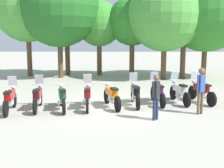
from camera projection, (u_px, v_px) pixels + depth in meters
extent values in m
plane|color=#ADA899|center=(112.00, 106.00, 12.87)|extent=(80.00, 80.00, 0.00)
cylinder|color=black|center=(14.00, 100.00, 12.70)|extent=(0.18, 0.65, 0.64)
cylinder|color=black|center=(6.00, 109.00, 11.18)|extent=(0.18, 0.65, 0.64)
cube|color=silver|center=(14.00, 92.00, 12.65)|extent=(0.17, 0.37, 0.04)
cube|color=red|center=(10.00, 95.00, 11.93)|extent=(0.38, 0.98, 0.30)
cube|color=silver|center=(10.00, 102.00, 11.93)|extent=(0.27, 0.43, 0.24)
cube|color=black|center=(7.00, 92.00, 11.51)|extent=(0.30, 0.47, 0.08)
cylinder|color=silver|center=(13.00, 93.00, 12.56)|extent=(0.08, 0.23, 0.64)
cylinder|color=silver|center=(12.00, 86.00, 12.42)|extent=(0.62, 0.12, 0.04)
sphere|color=silver|center=(13.00, 88.00, 12.57)|extent=(0.18, 0.18, 0.16)
cylinder|color=silver|center=(4.00, 105.00, 11.63)|extent=(0.16, 0.70, 0.07)
cube|color=silver|center=(12.00, 81.00, 12.44)|extent=(0.37, 0.18, 0.39)
cylinder|color=black|center=(40.00, 98.00, 13.06)|extent=(0.17, 0.65, 0.64)
cylinder|color=black|center=(35.00, 106.00, 11.54)|extent=(0.17, 0.65, 0.64)
cube|color=silver|center=(40.00, 90.00, 13.01)|extent=(0.16, 0.37, 0.04)
cube|color=maroon|center=(38.00, 93.00, 12.29)|extent=(0.37, 0.97, 0.30)
cube|color=silver|center=(38.00, 100.00, 12.29)|extent=(0.26, 0.42, 0.24)
cube|color=black|center=(36.00, 91.00, 11.87)|extent=(0.29, 0.46, 0.08)
cylinder|color=silver|center=(40.00, 91.00, 12.92)|extent=(0.08, 0.23, 0.64)
cylinder|color=silver|center=(39.00, 84.00, 12.78)|extent=(0.62, 0.11, 0.04)
sphere|color=silver|center=(40.00, 86.00, 12.93)|extent=(0.18, 0.18, 0.16)
cylinder|color=silver|center=(33.00, 103.00, 11.99)|extent=(0.15, 0.70, 0.07)
cube|color=silver|center=(39.00, 79.00, 12.80)|extent=(0.37, 0.17, 0.39)
cylinder|color=black|center=(61.00, 98.00, 13.03)|extent=(0.25, 0.65, 0.64)
cylinder|color=black|center=(64.00, 106.00, 11.54)|extent=(0.25, 0.65, 0.64)
cube|color=silver|center=(61.00, 91.00, 12.97)|extent=(0.20, 0.38, 0.04)
cube|color=#1E6033|center=(62.00, 93.00, 12.27)|extent=(0.48, 0.98, 0.30)
cube|color=silver|center=(62.00, 100.00, 12.27)|extent=(0.31, 0.44, 0.24)
cube|color=black|center=(63.00, 91.00, 11.86)|extent=(0.34, 0.48, 0.08)
cylinder|color=silver|center=(61.00, 91.00, 12.89)|extent=(0.10, 0.23, 0.64)
cylinder|color=silver|center=(61.00, 84.00, 12.75)|extent=(0.61, 0.18, 0.04)
sphere|color=silver|center=(61.00, 86.00, 12.89)|extent=(0.19, 0.19, 0.16)
cylinder|color=silver|center=(59.00, 103.00, 11.95)|extent=(0.24, 0.70, 0.07)
cylinder|color=black|center=(88.00, 97.00, 13.27)|extent=(0.15, 0.65, 0.64)
cylinder|color=black|center=(87.00, 105.00, 11.75)|extent=(0.15, 0.65, 0.64)
cube|color=silver|center=(88.00, 89.00, 13.22)|extent=(0.15, 0.37, 0.04)
cube|color=red|center=(87.00, 92.00, 12.50)|extent=(0.33, 0.97, 0.30)
cube|color=silver|center=(88.00, 99.00, 12.50)|extent=(0.25, 0.42, 0.24)
cube|color=black|center=(87.00, 90.00, 12.08)|extent=(0.27, 0.46, 0.08)
cylinder|color=silver|center=(88.00, 90.00, 13.13)|extent=(0.07, 0.23, 0.64)
cylinder|color=silver|center=(88.00, 83.00, 12.99)|extent=(0.62, 0.08, 0.04)
sphere|color=silver|center=(88.00, 85.00, 13.14)|extent=(0.17, 0.17, 0.16)
cylinder|color=silver|center=(84.00, 102.00, 12.20)|extent=(0.12, 0.70, 0.07)
cube|color=silver|center=(88.00, 78.00, 13.01)|extent=(0.37, 0.16, 0.39)
cylinder|color=black|center=(107.00, 96.00, 13.41)|extent=(0.29, 0.64, 0.64)
cylinder|color=black|center=(118.00, 104.00, 11.95)|extent=(0.29, 0.64, 0.64)
cube|color=silver|center=(107.00, 89.00, 13.35)|extent=(0.23, 0.38, 0.04)
cube|color=orange|center=(111.00, 92.00, 12.67)|extent=(0.54, 0.98, 0.30)
cube|color=silver|center=(112.00, 98.00, 12.66)|extent=(0.33, 0.45, 0.24)
cube|color=black|center=(114.00, 89.00, 12.26)|extent=(0.36, 0.49, 0.08)
cylinder|color=silver|center=(107.00, 90.00, 13.27)|extent=(0.12, 0.23, 0.64)
cylinder|color=silver|center=(108.00, 83.00, 13.13)|extent=(0.60, 0.23, 0.04)
sphere|color=silver|center=(107.00, 85.00, 13.27)|extent=(0.20, 0.20, 0.16)
cylinder|color=silver|center=(110.00, 101.00, 12.34)|extent=(0.28, 0.69, 0.07)
cylinder|color=black|center=(133.00, 95.00, 13.79)|extent=(0.15, 0.65, 0.64)
cylinder|color=black|center=(138.00, 102.00, 12.26)|extent=(0.15, 0.65, 0.64)
cube|color=silver|center=(133.00, 87.00, 13.73)|extent=(0.15, 0.37, 0.04)
cube|color=black|center=(135.00, 90.00, 13.02)|extent=(0.34, 0.97, 0.30)
cube|color=silver|center=(135.00, 96.00, 13.01)|extent=(0.25, 0.42, 0.24)
cube|color=black|center=(137.00, 87.00, 12.59)|extent=(0.27, 0.46, 0.08)
cylinder|color=silver|center=(133.00, 88.00, 13.65)|extent=(0.07, 0.23, 0.64)
cylinder|color=silver|center=(133.00, 81.00, 13.50)|extent=(0.62, 0.09, 0.04)
sphere|color=silver|center=(133.00, 83.00, 13.65)|extent=(0.17, 0.17, 0.16)
cylinder|color=silver|center=(133.00, 99.00, 12.72)|extent=(0.13, 0.70, 0.07)
cube|color=silver|center=(133.00, 77.00, 13.53)|extent=(0.37, 0.16, 0.39)
cylinder|color=black|center=(153.00, 93.00, 14.06)|extent=(0.18, 0.65, 0.64)
cylinder|color=black|center=(163.00, 101.00, 12.55)|extent=(0.18, 0.65, 0.64)
cube|color=silver|center=(153.00, 86.00, 14.01)|extent=(0.17, 0.37, 0.04)
cube|color=#59196B|center=(157.00, 89.00, 13.30)|extent=(0.38, 0.98, 0.30)
cube|color=silver|center=(158.00, 95.00, 13.29)|extent=(0.27, 0.43, 0.24)
cube|color=black|center=(160.00, 86.00, 12.87)|extent=(0.30, 0.47, 0.08)
cylinder|color=silver|center=(154.00, 87.00, 13.92)|extent=(0.08, 0.23, 0.64)
cylinder|color=silver|center=(154.00, 80.00, 13.78)|extent=(0.62, 0.12, 0.04)
sphere|color=silver|center=(154.00, 83.00, 13.93)|extent=(0.18, 0.18, 0.16)
cylinder|color=silver|center=(156.00, 98.00, 12.99)|extent=(0.16, 0.70, 0.07)
cube|color=silver|center=(154.00, 76.00, 13.81)|extent=(0.37, 0.18, 0.39)
cylinder|color=black|center=(173.00, 93.00, 14.22)|extent=(0.22, 0.65, 0.64)
cylinder|color=black|center=(187.00, 100.00, 12.71)|extent=(0.22, 0.65, 0.64)
cube|color=silver|center=(173.00, 86.00, 14.16)|extent=(0.19, 0.38, 0.04)
cube|color=silver|center=(179.00, 88.00, 13.46)|extent=(0.44, 0.98, 0.30)
cube|color=silver|center=(180.00, 94.00, 13.45)|extent=(0.29, 0.43, 0.24)
cube|color=black|center=(183.00, 86.00, 13.04)|extent=(0.32, 0.48, 0.08)
cylinder|color=silver|center=(174.00, 87.00, 14.08)|extent=(0.09, 0.23, 0.64)
cylinder|color=silver|center=(175.00, 80.00, 13.93)|extent=(0.62, 0.15, 0.04)
sphere|color=silver|center=(174.00, 82.00, 14.08)|extent=(0.19, 0.19, 0.16)
cylinder|color=silver|center=(179.00, 97.00, 13.14)|extent=(0.20, 0.70, 0.07)
cube|color=silver|center=(175.00, 75.00, 13.96)|extent=(0.38, 0.20, 0.39)
cylinder|color=black|center=(192.00, 92.00, 14.30)|extent=(0.28, 0.64, 0.64)
cylinder|color=black|center=(211.00, 99.00, 12.83)|extent=(0.28, 0.64, 0.64)
cube|color=silver|center=(193.00, 85.00, 14.25)|extent=(0.22, 0.38, 0.04)
cube|color=maroon|center=(201.00, 88.00, 13.56)|extent=(0.52, 0.98, 0.30)
cube|color=silver|center=(202.00, 94.00, 13.56)|extent=(0.32, 0.45, 0.24)
cube|color=black|center=(206.00, 85.00, 13.15)|extent=(0.35, 0.49, 0.08)
cylinder|color=silver|center=(194.00, 86.00, 14.17)|extent=(0.11, 0.23, 0.64)
cylinder|color=silver|center=(195.00, 80.00, 14.03)|extent=(0.60, 0.21, 0.04)
sphere|color=silver|center=(193.00, 82.00, 14.17)|extent=(0.20, 0.20, 0.16)
cylinder|color=silver|center=(202.00, 97.00, 13.24)|extent=(0.27, 0.69, 0.07)
cube|color=silver|center=(195.00, 75.00, 14.05)|extent=(0.38, 0.23, 0.39)
cylinder|color=#232D4C|center=(154.00, 109.00, 10.75)|extent=(0.16, 0.16, 0.81)
cylinder|color=#232D4C|center=(157.00, 109.00, 10.87)|extent=(0.16, 0.16, 0.81)
cube|color=#262628|center=(156.00, 90.00, 10.69)|extent=(0.30, 0.30, 0.61)
cylinder|color=#262628|center=(153.00, 90.00, 10.57)|extent=(0.11, 0.11, 0.58)
cylinder|color=#262628|center=(159.00, 89.00, 10.80)|extent=(0.11, 0.11, 0.58)
sphere|color=brown|center=(156.00, 78.00, 10.61)|extent=(0.31, 0.31, 0.22)
cylinder|color=brown|center=(198.00, 103.00, 11.54)|extent=(0.15, 0.15, 0.88)
cylinder|color=brown|center=(202.00, 103.00, 11.62)|extent=(0.15, 0.15, 0.88)
cube|color=#33519E|center=(201.00, 83.00, 11.45)|extent=(0.29, 0.28, 0.66)
cylinder|color=#33519E|center=(198.00, 83.00, 11.38)|extent=(0.11, 0.11, 0.63)
cylinder|color=#33519E|center=(204.00, 83.00, 11.52)|extent=(0.11, 0.11, 0.63)
sphere|color=brown|center=(202.00, 71.00, 11.37)|extent=(0.32, 0.32, 0.24)
cylinder|color=brown|center=(29.00, 54.00, 21.87)|extent=(0.36, 0.36, 3.21)
sphere|color=#4C9E3D|center=(27.00, 8.00, 21.33)|extent=(4.82, 4.82, 4.82)
cylinder|color=brown|center=(67.00, 50.00, 22.54)|extent=(0.36, 0.36, 3.75)
sphere|color=#236623|center=(66.00, 8.00, 22.02)|extent=(3.53, 3.53, 3.53)
cylinder|color=brown|center=(60.00, 57.00, 21.16)|extent=(0.36, 0.36, 2.99)
sphere|color=#236623|center=(59.00, 7.00, 20.59)|extent=(5.54, 5.54, 5.54)
cylinder|color=brown|center=(99.00, 58.00, 22.39)|extent=(0.36, 0.36, 2.67)
sphere|color=#3D8E33|center=(99.00, 24.00, 21.97)|extent=(3.35, 3.35, 3.35)
cylinder|color=brown|center=(132.00, 58.00, 21.82)|extent=(0.36, 0.36, 2.77)
sphere|color=#2D7A28|center=(132.00, 21.00, 21.39)|extent=(3.53, 3.53, 3.53)
cylinder|color=brown|center=(164.00, 60.00, 20.39)|extent=(0.36, 0.36, 2.65)
sphere|color=#4C9E3D|center=(165.00, 14.00, 19.88)|extent=(4.97, 4.97, 4.97)
cylinder|color=brown|center=(183.00, 57.00, 20.79)|extent=(0.36, 0.36, 2.99)
sphere|color=#4C9E3D|center=(184.00, 18.00, 20.35)|extent=(3.35, 3.35, 3.35)
cylinder|color=brown|center=(204.00, 59.00, 21.13)|extent=(0.36, 0.36, 2.66)
sphere|color=#2D7A28|center=(207.00, 12.00, 20.58)|extent=(5.56, 5.56, 5.56)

